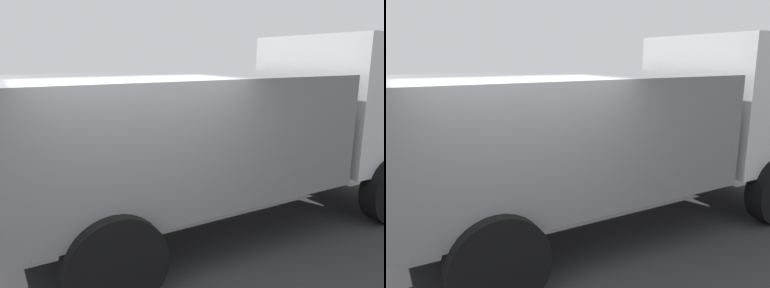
# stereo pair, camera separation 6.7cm
# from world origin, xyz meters

# --- Properties ---
(sidewalk_curb) EXTENTS (36.00, 5.00, 0.15)m
(sidewalk_curb) POSITION_xyz_m (0.00, 6.50, 0.07)
(sidewalk_curb) COLOR #ADA89E
(sidewalk_curb) RESTS_ON ground
(fire_hydrant) EXTENTS (0.25, 0.57, 0.87)m
(fire_hydrant) POSITION_xyz_m (-0.25, 5.64, 0.61)
(fire_hydrant) COLOR yellow
(fire_hydrant) RESTS_ON sidewalk_curb
(loose_tire) EXTENTS (1.11, 0.50, 1.13)m
(loose_tire) POSITION_xyz_m (-0.01, 5.08, 0.71)
(loose_tire) COLOR black
(loose_tire) RESTS_ON sidewalk_curb
(stop_sign) EXTENTS (0.76, 0.08, 2.09)m
(stop_sign) POSITION_xyz_m (3.07, 4.61, 1.60)
(stop_sign) COLOR gray
(stop_sign) RESTS_ON sidewalk_curb
(dump_truck_gray) EXTENTS (7.08, 3.00, 3.00)m
(dump_truck_gray) POSITION_xyz_m (2.00, 1.25, 1.61)
(dump_truck_gray) COLOR slate
(dump_truck_gray) RESTS_ON ground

